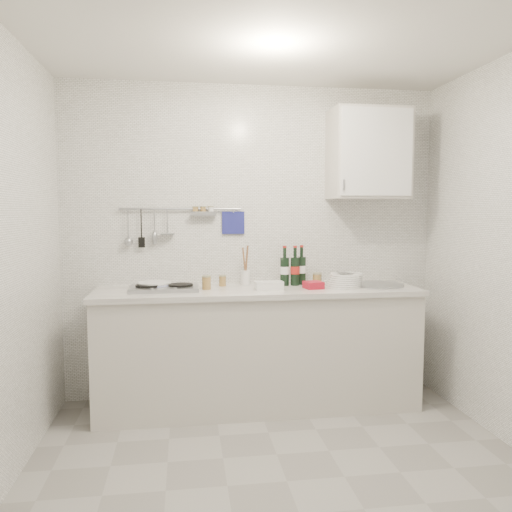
{
  "coord_description": "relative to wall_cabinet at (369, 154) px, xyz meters",
  "views": [
    {
      "loc": [
        -0.55,
        -2.6,
        1.5
      ],
      "look_at": [
        -0.04,
        0.9,
        1.18
      ],
      "focal_mm": 35.0,
      "sensor_mm": 36.0,
      "label": 1
    }
  ],
  "objects": [
    {
      "name": "floor",
      "position": [
        -0.9,
        -1.22,
        -1.95
      ],
      "size": [
        3.0,
        3.0,
        0.0
      ],
      "primitive_type": "plane",
      "color": "gray",
      "rests_on": "ground"
    },
    {
      "name": "ceiling",
      "position": [
        -0.9,
        -1.22,
        0.55
      ],
      "size": [
        3.0,
        3.0,
        0.0
      ],
      "primitive_type": "plane",
      "rotation": [
        3.14,
        0.0,
        0.0
      ],
      "color": "silver",
      "rests_on": "back_wall"
    },
    {
      "name": "plate_stack_hob",
      "position": [
        -1.68,
        -0.05,
        -1.0
      ],
      "size": [
        0.28,
        0.27,
        0.05
      ],
      "rotation": [
        0.0,
        0.0,
        -0.14
      ],
      "color": "#4A57A8",
      "rests_on": "counter"
    },
    {
      "name": "jar_d",
      "position": [
        -1.29,
        -0.12,
        -0.98
      ],
      "size": [
        0.07,
        0.07,
        0.1
      ],
      "rotation": [
        0.0,
        0.0,
        0.38
      ],
      "color": "olive",
      "rests_on": "counter"
    },
    {
      "name": "wall_cabinet",
      "position": [
        0.0,
        0.0,
        0.0
      ],
      "size": [
        0.6,
        0.38,
        0.7
      ],
      "color": "beige",
      "rests_on": "back_wall"
    },
    {
      "name": "utensil_crock",
      "position": [
        -0.97,
        0.07,
        -0.96
      ],
      "size": [
        0.08,
        0.08,
        0.31
      ],
      "rotation": [
        0.0,
        0.0,
        0.31
      ],
      "color": "white",
      "rests_on": "counter"
    },
    {
      "name": "jar_a",
      "position": [
        -1.16,
        0.03,
        -0.99
      ],
      "size": [
        0.06,
        0.06,
        0.09
      ],
      "rotation": [
        0.0,
        0.0,
        0.09
      ],
      "color": "olive",
      "rests_on": "counter"
    },
    {
      "name": "counter",
      "position": [
        -0.89,
        -0.12,
        -1.52
      ],
      "size": [
        2.44,
        0.64,
        0.96
      ],
      "color": "beige",
      "rests_on": "floor"
    },
    {
      "name": "wall_rail",
      "position": [
        -1.5,
        0.15,
        -0.52
      ],
      "size": [
        0.98,
        0.09,
        0.34
      ],
      "color": "#93969B",
      "rests_on": "back_wall"
    },
    {
      "name": "wine_bottles",
      "position": [
        -0.6,
        0.0,
        -0.87
      ],
      "size": [
        0.22,
        0.13,
        0.31
      ],
      "rotation": [
        0.0,
        0.0,
        0.33
      ],
      "color": "black",
      "rests_on": "counter"
    },
    {
      "name": "plate_stack_sink",
      "position": [
        -0.22,
        -0.13,
        -0.98
      ],
      "size": [
        0.31,
        0.3,
        0.11
      ],
      "rotation": [
        0.0,
        0.0,
        0.27
      ],
      "color": "white",
      "rests_on": "counter"
    },
    {
      "name": "back_wall",
      "position": [
        -0.9,
        0.18,
        -0.7
      ],
      "size": [
        3.0,
        0.02,
        2.5
      ],
      "primitive_type": "cube",
      "color": "silver",
      "rests_on": "floor"
    },
    {
      "name": "jar_c",
      "position": [
        -0.4,
        0.03,
        -0.99
      ],
      "size": [
        0.07,
        0.07,
        0.09
      ],
      "rotation": [
        0.0,
        0.0,
        0.43
      ],
      "color": "olive",
      "rests_on": "counter"
    },
    {
      "name": "jar_b",
      "position": [
        -0.39,
        0.06,
        -0.99
      ],
      "size": [
        0.07,
        0.07,
        0.09
      ],
      "rotation": [
        0.0,
        0.0,
        0.06
      ],
      "color": "olive",
      "rests_on": "counter"
    },
    {
      "name": "butter_dish",
      "position": [
        -0.83,
        -0.19,
        -1.0
      ],
      "size": [
        0.22,
        0.12,
        0.06
      ],
      "primitive_type": "cube",
      "rotation": [
        0.0,
        0.0,
        0.08
      ],
      "color": "white",
      "rests_on": "counter"
    },
    {
      "name": "strawberry_punnet",
      "position": [
        -0.49,
        -0.2,
        -1.0
      ],
      "size": [
        0.15,
        0.15,
        0.05
      ],
      "primitive_type": "cube",
      "rotation": [
        0.0,
        0.0,
        0.19
      ],
      "color": "red",
      "rests_on": "counter"
    }
  ]
}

